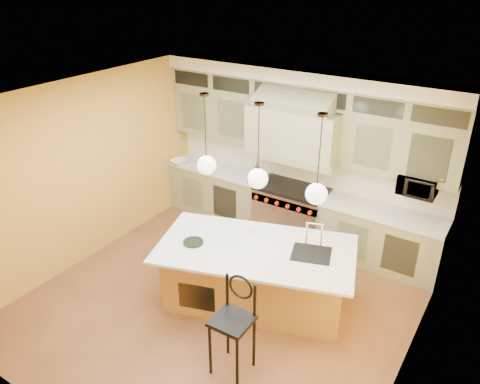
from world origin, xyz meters
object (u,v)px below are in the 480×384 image
Objects in this scene: kitchen_island at (256,273)px; counter_stool at (234,321)px; range at (291,212)px; microwave at (418,185)px.

kitchen_island is 1.29m from counter_stool.
range is 1.89m from kitchen_island.
kitchen_island is 2.67m from microwave.
kitchen_island reaches higher than range.
microwave is at bearing 69.53° from counter_stool.
kitchen_island is at bearing -128.36° from microwave.
range is at bearing 104.40° from counter_stool.
kitchen_island is at bearing -77.59° from range.
range is 2.18m from microwave.
kitchen_island is 2.36× the size of counter_stool.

